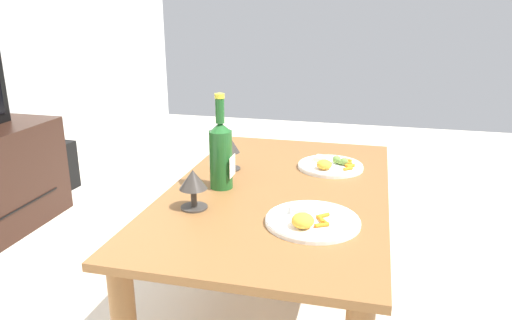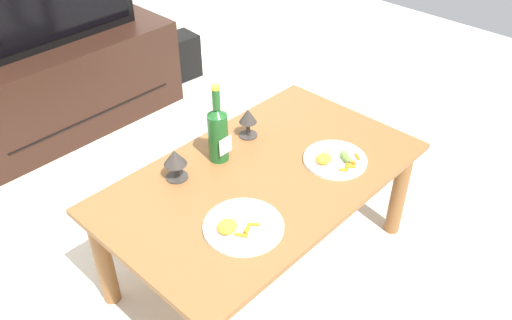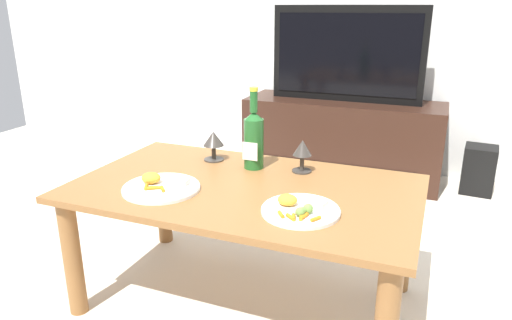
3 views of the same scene
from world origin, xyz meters
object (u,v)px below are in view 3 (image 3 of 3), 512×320
(floor_speaker, at_px, (479,170))
(dinner_plate_right, at_px, (300,209))
(dinner_plate_left, at_px, (161,186))
(tv_stand, at_px, (342,139))
(goblet_left, at_px, (213,141))
(dining_table, at_px, (245,205))
(goblet_right, at_px, (302,151))
(wine_bottle, at_px, (254,137))
(tv_screen, at_px, (347,54))

(floor_speaker, distance_m, dinner_plate_right, 1.94)
(dinner_plate_left, bearing_deg, tv_stand, 79.66)
(tv_stand, relative_size, goblet_left, 10.10)
(dining_table, distance_m, floor_speaker, 1.89)
(dining_table, distance_m, dinner_plate_left, 0.33)
(dining_table, xyz_separation_m, goblet_right, (0.16, 0.23, 0.17))
(floor_speaker, height_order, wine_bottle, wine_bottle)
(tv_stand, height_order, wine_bottle, wine_bottle)
(goblet_left, relative_size, dinner_plate_right, 0.50)
(dinner_plate_right, bearing_deg, goblet_left, 142.89)
(floor_speaker, bearing_deg, goblet_right, -114.32)
(tv_stand, xyz_separation_m, wine_bottle, (-0.09, -1.39, 0.37))
(wine_bottle, height_order, goblet_left, wine_bottle)
(dinner_plate_left, relative_size, dinner_plate_right, 1.10)
(tv_stand, height_order, tv_screen, tv_screen)
(dining_table, distance_m, goblet_right, 0.33)
(floor_speaker, xyz_separation_m, wine_bottle, (-0.97, -1.43, 0.48))
(tv_stand, bearing_deg, tv_screen, -90.00)
(tv_stand, height_order, goblet_left, goblet_left)
(tv_stand, height_order, goblet_right, goblet_right)
(tv_stand, height_order, floor_speaker, tv_stand)
(dining_table, distance_m, dinner_plate_right, 0.32)
(floor_speaker, height_order, goblet_left, goblet_left)
(floor_speaker, xyz_separation_m, dinner_plate_left, (-1.20, -1.78, 0.36))
(wine_bottle, xyz_separation_m, dinner_plate_left, (-0.23, -0.36, -0.12))
(goblet_left, xyz_separation_m, goblet_right, (0.40, 0.00, 0.00))
(dining_table, relative_size, wine_bottle, 3.81)
(goblet_right, height_order, dinner_plate_left, goblet_right)
(tv_stand, height_order, dinner_plate_right, dinner_plate_right)
(tv_screen, height_order, dinner_plate_right, tv_screen)
(dinner_plate_left, bearing_deg, goblet_right, 41.82)
(goblet_left, height_order, dinner_plate_left, goblet_left)
(floor_speaker, bearing_deg, tv_screen, -173.15)
(wine_bottle, distance_m, goblet_left, 0.21)
(dining_table, xyz_separation_m, tv_stand, (0.05, 1.60, -0.15))
(floor_speaker, bearing_deg, dining_table, -115.11)
(goblet_left, distance_m, dinner_plate_left, 0.39)
(wine_bottle, bearing_deg, floor_speaker, 55.67)
(goblet_left, xyz_separation_m, dinner_plate_left, (-0.03, -0.38, -0.08))
(wine_bottle, distance_m, dinner_plate_right, 0.49)
(wine_bottle, height_order, goblet_right, wine_bottle)
(tv_stand, distance_m, tv_screen, 0.58)
(goblet_right, bearing_deg, floor_speaker, 61.07)
(goblet_right, height_order, dinner_plate_right, goblet_right)
(tv_screen, bearing_deg, goblet_right, -85.40)
(goblet_left, relative_size, goblet_right, 0.97)
(tv_screen, height_order, goblet_left, tv_screen)
(wine_bottle, xyz_separation_m, goblet_right, (0.20, 0.03, -0.04))
(dining_table, bearing_deg, tv_screen, 88.31)
(floor_speaker, bearing_deg, wine_bottle, -119.72)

